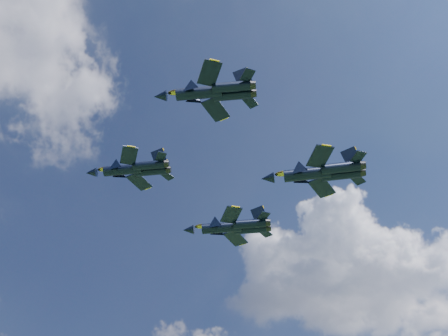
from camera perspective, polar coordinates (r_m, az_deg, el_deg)
The scene contains 4 objects.
jet_lead at distance 97.04m, azimuth -10.49°, elevation -0.18°, with size 13.68×13.53×3.70m.
jet_left at distance 83.92m, azimuth -2.91°, elevation 7.62°, with size 14.40×13.91×3.85m.
jet_right at distance 106.70m, azimuth -0.54°, elevation -6.06°, with size 15.69×15.29×4.21m.
jet_slot at distance 93.46m, azimuth 8.08°, elevation -0.60°, with size 15.52×16.09×4.30m.
Camera 1 is at (-42.55, -53.94, 3.26)m, focal length 45.00 mm.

